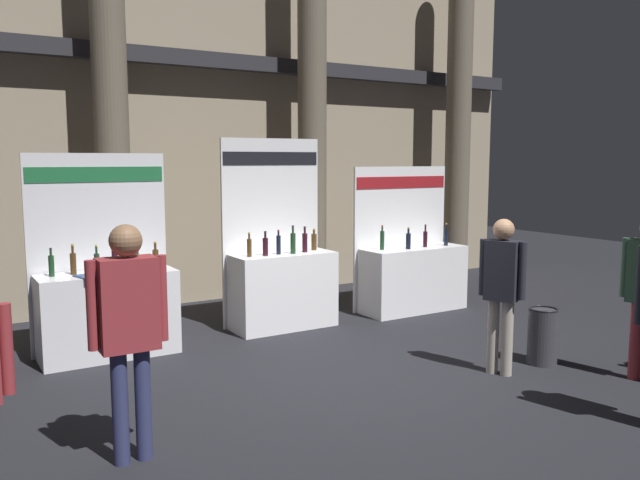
{
  "coord_description": "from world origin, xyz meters",
  "views": [
    {
      "loc": [
        -3.83,
        -5.52,
        2.3
      ],
      "look_at": [
        0.36,
        1.31,
        1.31
      ],
      "focal_mm": 36.22,
      "sensor_mm": 36.0,
      "label": 1
    }
  ],
  "objects_px": {
    "exhibitor_booth_0": "(107,305)",
    "exhibitor_booth_2": "(412,273)",
    "exhibitor_booth_1": "(282,281)",
    "visitor_2": "(129,320)",
    "trash_bin": "(543,336)",
    "visitor_0": "(502,284)"
  },
  "relations": [
    {
      "from": "exhibitor_booth_1",
      "to": "trash_bin",
      "type": "height_order",
      "value": "exhibitor_booth_1"
    },
    {
      "from": "exhibitor_booth_2",
      "to": "visitor_0",
      "type": "xyz_separation_m",
      "value": [
        -1.11,
        -2.83,
        0.41
      ]
    },
    {
      "from": "visitor_0",
      "to": "visitor_2",
      "type": "xyz_separation_m",
      "value": [
        -3.94,
        0.02,
        0.13
      ]
    },
    {
      "from": "exhibitor_booth_2",
      "to": "trash_bin",
      "type": "relative_size",
      "value": 3.4
    },
    {
      "from": "exhibitor_booth_0",
      "to": "exhibitor_booth_1",
      "type": "relative_size",
      "value": 0.92
    },
    {
      "from": "exhibitor_booth_1",
      "to": "visitor_2",
      "type": "xyz_separation_m",
      "value": [
        -2.88,
        -2.96,
        0.47
      ]
    },
    {
      "from": "exhibitor_booth_1",
      "to": "exhibitor_booth_2",
      "type": "bearing_deg",
      "value": -4.05
    },
    {
      "from": "exhibitor_booth_2",
      "to": "visitor_2",
      "type": "distance_m",
      "value": 5.81
    },
    {
      "from": "exhibitor_booth_0",
      "to": "visitor_2",
      "type": "relative_size",
      "value": 1.3
    },
    {
      "from": "exhibitor_booth_2",
      "to": "visitor_0",
      "type": "relative_size",
      "value": 1.3
    },
    {
      "from": "exhibitor_booth_2",
      "to": "visitor_2",
      "type": "relative_size",
      "value": 1.2
    },
    {
      "from": "exhibitor_booth_0",
      "to": "visitor_2",
      "type": "xyz_separation_m",
      "value": [
        -0.5,
        -2.87,
        0.51
      ]
    },
    {
      "from": "visitor_0",
      "to": "exhibitor_booth_0",
      "type": "bearing_deg",
      "value": 26.79
    },
    {
      "from": "exhibitor_booth_0",
      "to": "exhibitor_booth_1",
      "type": "height_order",
      "value": "exhibitor_booth_1"
    },
    {
      "from": "trash_bin",
      "to": "exhibitor_booth_1",
      "type": "bearing_deg",
      "value": 120.39
    },
    {
      "from": "exhibitor_booth_0",
      "to": "exhibitor_booth_2",
      "type": "bearing_deg",
      "value": -0.8
    },
    {
      "from": "exhibitor_booth_0",
      "to": "exhibitor_booth_2",
      "type": "xyz_separation_m",
      "value": [
        4.55,
        -0.06,
        -0.03
      ]
    },
    {
      "from": "exhibitor_booth_1",
      "to": "visitor_2",
      "type": "height_order",
      "value": "exhibitor_booth_1"
    },
    {
      "from": "exhibitor_booth_2",
      "to": "visitor_2",
      "type": "bearing_deg",
      "value": -150.99
    },
    {
      "from": "exhibitor_booth_0",
      "to": "trash_bin",
      "type": "height_order",
      "value": "exhibitor_booth_0"
    },
    {
      "from": "exhibitor_booth_1",
      "to": "exhibitor_booth_2",
      "type": "height_order",
      "value": "exhibitor_booth_1"
    },
    {
      "from": "trash_bin",
      "to": "visitor_0",
      "type": "xyz_separation_m",
      "value": [
        -0.68,
        0.01,
        0.66
      ]
    }
  ]
}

